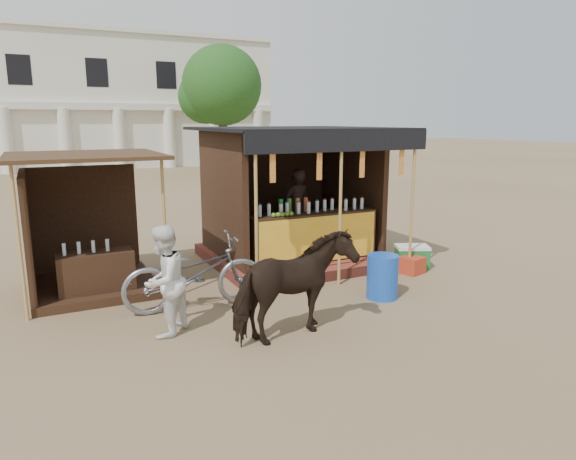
# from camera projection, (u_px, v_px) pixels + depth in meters

# --- Properties ---
(ground) EXTENTS (120.00, 120.00, 0.00)m
(ground) POSITION_uv_depth(u_px,v_px,m) (336.00, 324.00, 7.50)
(ground) COLOR #846B4C
(ground) RESTS_ON ground
(main_stall) EXTENTS (3.60, 3.61, 2.78)m
(main_stall) POSITION_uv_depth(u_px,v_px,m) (294.00, 213.00, 10.67)
(main_stall) COLOR brown
(main_stall) RESTS_ON ground
(secondary_stall) EXTENTS (2.40, 2.40, 2.38)m
(secondary_stall) POSITION_uv_depth(u_px,v_px,m) (80.00, 243.00, 8.79)
(secondary_stall) COLOR #372114
(secondary_stall) RESTS_ON ground
(cow) EXTENTS (1.85, 1.11, 1.46)m
(cow) POSITION_uv_depth(u_px,v_px,m) (294.00, 287.00, 6.87)
(cow) COLOR black
(cow) RESTS_ON ground
(motorbike) EXTENTS (2.29, 0.98, 1.17)m
(motorbike) POSITION_uv_depth(u_px,v_px,m) (195.00, 273.00, 7.99)
(motorbike) COLOR gray
(motorbike) RESTS_ON ground
(bystander) EXTENTS (0.95, 0.94, 1.55)m
(bystander) POSITION_uv_depth(u_px,v_px,m) (164.00, 281.00, 6.99)
(bystander) COLOR white
(bystander) RESTS_ON ground
(blue_barrel) EXTENTS (0.59, 0.59, 0.74)m
(blue_barrel) POSITION_uv_depth(u_px,v_px,m) (382.00, 277.00, 8.54)
(blue_barrel) COLOR #184AB6
(blue_barrel) RESTS_ON ground
(red_crate) EXTENTS (0.50, 0.50, 0.33)m
(red_crate) POSITION_uv_depth(u_px,v_px,m) (412.00, 265.00, 9.97)
(red_crate) COLOR #AB331C
(red_crate) RESTS_ON ground
(cooler) EXTENTS (0.77, 0.67, 0.46)m
(cooler) POSITION_uv_depth(u_px,v_px,m) (412.00, 257.00, 10.31)
(cooler) COLOR #19712C
(cooler) RESTS_ON ground
(background_building) EXTENTS (26.00, 7.45, 8.18)m
(background_building) POSITION_uv_depth(u_px,v_px,m) (59.00, 103.00, 32.05)
(background_building) COLOR silver
(background_building) RESTS_ON ground
(tree) EXTENTS (4.50, 4.40, 7.00)m
(tree) POSITION_uv_depth(u_px,v_px,m) (218.00, 89.00, 28.45)
(tree) COLOR #382314
(tree) RESTS_ON ground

